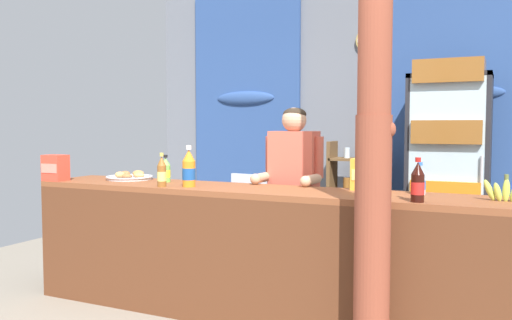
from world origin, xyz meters
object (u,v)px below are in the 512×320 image
(drink_fridge, at_px, (448,160))
(plastic_lawn_chair, at_px, (241,212))
(banana_bunch, at_px, (506,191))
(stall_counter, at_px, (250,241))
(soda_bottle_cola, at_px, (418,183))
(pastry_tray, at_px, (130,177))
(timber_post, at_px, (374,126))
(soda_bottle_water, at_px, (420,181))
(bottle_shelf_rack, at_px, (353,198))
(soda_bottle_orange_soda, at_px, (189,169))
(snack_box_choco_powder, at_px, (369,175))
(shopkeeper, at_px, (293,180))
(soda_bottle_lime_soda, at_px, (166,171))
(soda_bottle_iced_tea, at_px, (162,172))
(snack_box_crackers, at_px, (55,168))

(drink_fridge, xyz_separation_m, plastic_lawn_chair, (-1.89, -0.36, -0.55))
(drink_fridge, xyz_separation_m, banana_bunch, (0.46, -1.65, -0.07))
(stall_counter, relative_size, soda_bottle_cola, 13.70)
(pastry_tray, xyz_separation_m, banana_bunch, (2.75, -0.08, 0.04))
(timber_post, distance_m, soda_bottle_cola, 0.44)
(soda_bottle_cola, relative_size, banana_bunch, 0.95)
(stall_counter, xyz_separation_m, soda_bottle_water, (1.07, 0.24, 0.43))
(soda_bottle_water, bearing_deg, timber_post, -106.86)
(plastic_lawn_chair, bearing_deg, banana_bunch, -28.71)
(bottle_shelf_rack, xyz_separation_m, soda_bottle_orange_soda, (-0.65, -2.02, 0.42))
(timber_post, height_order, soda_bottle_orange_soda, timber_post)
(bottle_shelf_rack, bearing_deg, snack_box_choco_powder, -71.74)
(soda_bottle_water, distance_m, pastry_tray, 2.26)
(drink_fridge, height_order, soda_bottle_orange_soda, drink_fridge)
(shopkeeper, height_order, soda_bottle_orange_soda, shopkeeper)
(soda_bottle_orange_soda, xyz_separation_m, soda_bottle_lime_soda, (-0.34, 0.20, -0.04))
(soda_bottle_lime_soda, xyz_separation_m, banana_bunch, (2.37, -0.04, -0.03))
(drink_fridge, xyz_separation_m, soda_bottle_lime_soda, (-1.91, -1.61, -0.04))
(soda_bottle_cola, bearing_deg, stall_counter, 175.15)
(banana_bunch, bearing_deg, soda_bottle_lime_soda, 178.99)
(shopkeeper, distance_m, soda_bottle_iced_tea, 1.01)
(drink_fridge, distance_m, soda_bottle_iced_tea, 2.57)
(timber_post, height_order, pastry_tray, timber_post)
(soda_bottle_orange_soda, bearing_deg, shopkeeper, 47.71)
(soda_bottle_iced_tea, relative_size, snack_box_choco_powder, 1.03)
(soda_bottle_iced_tea, bearing_deg, drink_fridge, 47.32)
(timber_post, xyz_separation_m, soda_bottle_orange_soda, (-1.38, 0.31, -0.31))
(soda_bottle_iced_tea, xyz_separation_m, snack_box_crackers, (-1.01, -0.01, -0.00))
(timber_post, xyz_separation_m, drink_fridge, (0.19, 2.12, -0.30))
(plastic_lawn_chair, height_order, soda_bottle_cola, soda_bottle_cola)
(soda_bottle_lime_soda, height_order, soda_bottle_water, soda_bottle_lime_soda)
(soda_bottle_water, bearing_deg, stall_counter, -167.26)
(soda_bottle_orange_soda, xyz_separation_m, soda_bottle_iced_tea, (-0.17, -0.09, -0.02))
(pastry_tray, bearing_deg, soda_bottle_iced_tea, -30.73)
(timber_post, distance_m, soda_bottle_iced_tea, 1.60)
(bottle_shelf_rack, bearing_deg, plastic_lawn_chair, -149.20)
(snack_box_choco_powder, bearing_deg, soda_bottle_iced_tea, -163.00)
(stall_counter, xyz_separation_m, drink_fridge, (1.10, 1.81, 0.47))
(banana_bunch, bearing_deg, soda_bottle_orange_soda, -175.60)
(timber_post, bearing_deg, soda_bottle_lime_soda, 163.43)
(soda_bottle_cola, bearing_deg, timber_post, -132.67)
(stall_counter, xyz_separation_m, pastry_tray, (-1.19, 0.23, 0.37))
(snack_box_choco_powder, relative_size, pastry_tray, 0.63)
(soda_bottle_lime_soda, height_order, snack_box_crackers, soda_bottle_lime_soda)
(shopkeeper, xyz_separation_m, soda_bottle_lime_soda, (-0.89, -0.41, 0.07))
(shopkeeper, height_order, soda_bottle_lime_soda, shopkeeper)
(stall_counter, bearing_deg, plastic_lawn_chair, 118.77)
(soda_bottle_lime_soda, bearing_deg, stall_counter, -13.53)
(soda_bottle_water, bearing_deg, soda_bottle_lime_soda, -178.59)
(drink_fridge, xyz_separation_m, snack_box_choco_powder, (-0.36, -1.47, -0.02))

